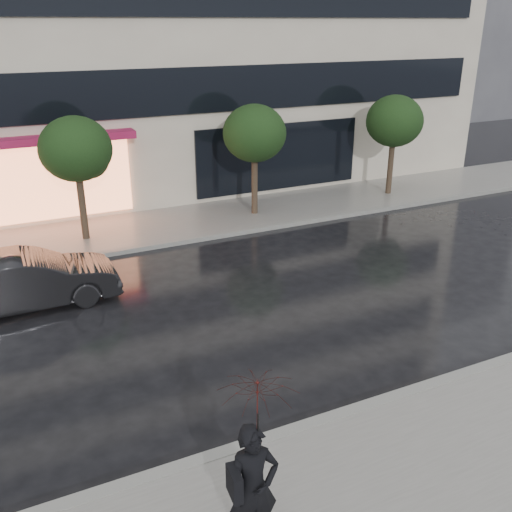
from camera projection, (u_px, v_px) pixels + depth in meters
ground at (335, 382)px, 11.23m from camera, size 120.00×120.00×0.00m
sidewalk_near at (455, 494)px, 8.50m from camera, size 60.00×4.50×0.12m
sidewalk_far at (173, 224)px, 19.75m from camera, size 60.00×3.50×0.12m
curb_near at (365, 408)px, 10.37m from camera, size 60.00×0.25×0.14m
curb_far at (190, 240)px, 18.29m from camera, size 60.00×0.25×0.14m
bg_building_right at (431, 0)px, 41.89m from camera, size 12.00×12.00×16.00m
tree_mid_west at (78, 151)px, 17.30m from camera, size 2.20×2.20×3.99m
tree_mid_east at (256, 135)px, 19.69m from camera, size 2.20×2.20×3.99m
tree_far_east at (395, 123)px, 22.09m from camera, size 2.20×2.20×3.99m
parked_car at (29, 280)px, 13.95m from camera, size 4.25×1.49×1.40m
pedestrian_with_umbrella at (256, 443)px, 7.03m from camera, size 1.06×1.08×2.57m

